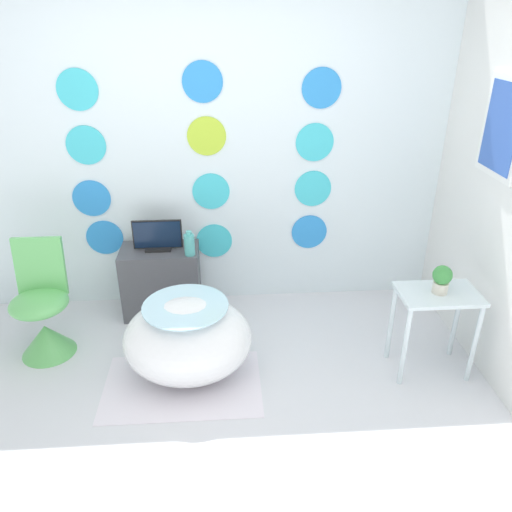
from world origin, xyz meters
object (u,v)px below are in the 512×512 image
at_px(bathtub, 188,340).
at_px(vase, 189,244).
at_px(chair, 44,320).
at_px(tv, 158,237).
at_px(potted_plant_left, 442,278).

height_order(bathtub, vase, vase).
relative_size(chair, vase, 4.34).
bearing_deg(chair, vase, 20.03).
height_order(chair, tv, chair).
relative_size(bathtub, chair, 1.01).
relative_size(tv, potted_plant_left, 2.00).
distance_m(bathtub, tv, 0.92).
xyz_separation_m(chair, potted_plant_left, (2.59, -0.37, 0.43)).
height_order(bathtub, potted_plant_left, potted_plant_left).
bearing_deg(vase, chair, -159.97).
xyz_separation_m(tv, potted_plant_left, (1.83, -0.85, 0.04)).
xyz_separation_m(bathtub, potted_plant_left, (1.59, -0.04, 0.41)).
relative_size(bathtub, tv, 2.23).
relative_size(vase, potted_plant_left, 1.02).
bearing_deg(tv, vase, -24.79).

